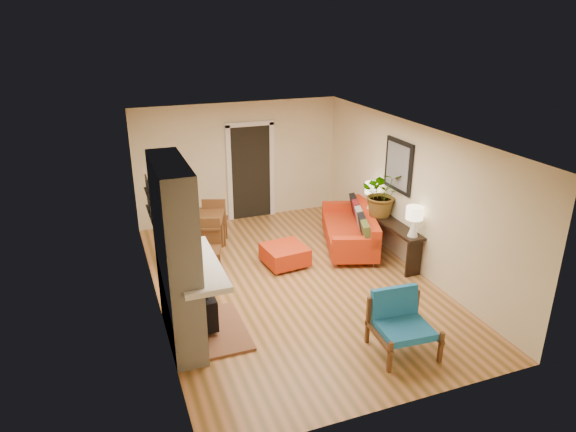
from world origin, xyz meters
name	(u,v)px	position (x,y,z in m)	size (l,w,h in m)	color
room_shell	(274,169)	(0.60, 2.63, 1.24)	(6.50, 6.50, 6.50)	#CA824D
fireplace	(180,259)	(-2.00, -1.00, 1.24)	(1.09, 1.68, 2.60)	white
sofa	(353,229)	(1.66, 0.97, 0.35)	(1.50, 2.22, 0.81)	silver
ottoman	(285,254)	(0.11, 0.66, 0.21)	(0.81, 0.81, 0.37)	silver
blue_chair	(400,319)	(0.71, -2.26, 0.45)	(0.84, 0.83, 0.83)	brown
dining_table	(207,226)	(-1.14, 1.45, 0.66)	(1.20, 1.90, 1.00)	brown
console_table	(389,228)	(2.07, 0.31, 0.58)	(0.34, 1.85, 0.72)	black
lamp_near	(414,218)	(2.07, -0.44, 1.06)	(0.30, 0.30, 0.54)	white
lamp_far	(372,192)	(2.07, 1.01, 1.06)	(0.30, 0.30, 0.54)	white
houseplant	(383,193)	(2.06, 0.61, 1.17)	(0.81, 0.70, 0.90)	#1E5919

